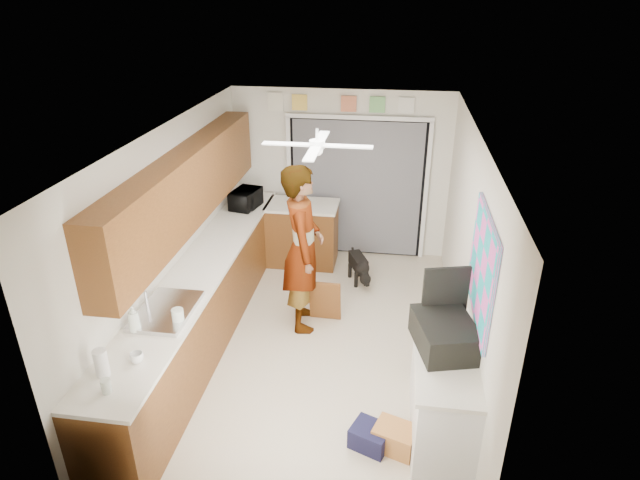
{
  "coord_description": "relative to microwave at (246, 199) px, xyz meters",
  "views": [
    {
      "loc": [
        0.81,
        -5.09,
        3.79
      ],
      "look_at": [
        0.0,
        0.4,
        1.15
      ],
      "focal_mm": 30.0,
      "sensor_mm": 36.0,
      "label": 1
    }
  ],
  "objects": [
    {
      "name": "floor",
      "position": [
        1.26,
        -1.75,
        -1.07
      ],
      "size": [
        5.0,
        5.0,
        0.0
      ],
      "primitive_type": "plane",
      "color": "beige",
      "rests_on": "ground"
    },
    {
      "name": "ceiling",
      "position": [
        1.26,
        -1.75,
        1.43
      ],
      "size": [
        5.0,
        5.0,
        0.0
      ],
      "primitive_type": "plane",
      "rotation": [
        3.14,
        0.0,
        0.0
      ],
      "color": "white",
      "rests_on": "ground"
    },
    {
      "name": "wall_back",
      "position": [
        1.26,
        0.75,
        0.18
      ],
      "size": [
        3.2,
        0.0,
        3.2
      ],
      "primitive_type": "plane",
      "rotation": [
        1.57,
        0.0,
        0.0
      ],
      "color": "silver",
      "rests_on": "ground"
    },
    {
      "name": "wall_front",
      "position": [
        1.26,
        -4.25,
        0.18
      ],
      "size": [
        3.2,
        0.0,
        3.2
      ],
      "primitive_type": "plane",
      "rotation": [
        -1.57,
        0.0,
        0.0
      ],
      "color": "silver",
      "rests_on": "ground"
    },
    {
      "name": "wall_left",
      "position": [
        -0.34,
        -1.75,
        0.18
      ],
      "size": [
        0.0,
        5.0,
        5.0
      ],
      "primitive_type": "plane",
      "rotation": [
        1.57,
        0.0,
        1.57
      ],
      "color": "silver",
      "rests_on": "ground"
    },
    {
      "name": "wall_right",
      "position": [
        2.86,
        -1.75,
        0.18
      ],
      "size": [
        0.0,
        5.0,
        5.0
      ],
      "primitive_type": "plane",
      "rotation": [
        1.57,
        0.0,
        -1.57
      ],
      "color": "silver",
      "rests_on": "ground"
    },
    {
      "name": "left_base_cabinets",
      "position": [
        -0.04,
        -1.75,
        -0.62
      ],
      "size": [
        0.6,
        4.8,
        0.9
      ],
      "primitive_type": "cube",
      "color": "brown",
      "rests_on": "floor"
    },
    {
      "name": "left_countertop",
      "position": [
        -0.03,
        -1.75,
        -0.15
      ],
      "size": [
        0.62,
        4.8,
        0.04
      ],
      "primitive_type": "cube",
      "color": "white",
      "rests_on": "left_base_cabinets"
    },
    {
      "name": "upper_cabinets",
      "position": [
        -0.18,
        -1.55,
        0.73
      ],
      "size": [
        0.32,
        4.0,
        0.8
      ],
      "primitive_type": "cube",
      "color": "brown",
      "rests_on": "wall_left"
    },
    {
      "name": "sink_basin",
      "position": [
        -0.03,
        -2.75,
        -0.12
      ],
      "size": [
        0.5,
        0.76,
        0.06
      ],
      "primitive_type": "cube",
      "color": "silver",
      "rests_on": "left_countertop"
    },
    {
      "name": "faucet",
      "position": [
        -0.22,
        -2.75,
        -0.02
      ],
      "size": [
        0.03,
        0.03,
        0.22
      ],
      "primitive_type": "cylinder",
      "color": "silver",
      "rests_on": "left_countertop"
    },
    {
      "name": "peninsula_base",
      "position": [
        0.76,
        0.25,
        -0.62
      ],
      "size": [
        1.0,
        0.6,
        0.9
      ],
      "primitive_type": "cube",
      "color": "brown",
      "rests_on": "floor"
    },
    {
      "name": "peninsula_top",
      "position": [
        0.76,
        0.25,
        -0.15
      ],
      "size": [
        1.04,
        0.64,
        0.04
      ],
      "primitive_type": "cube",
      "color": "white",
      "rests_on": "peninsula_base"
    },
    {
      "name": "back_opening_recess",
      "position": [
        1.51,
        0.72,
        -0.02
      ],
      "size": [
        2.0,
        0.06,
        2.1
      ],
      "primitive_type": "cube",
      "color": "black",
      "rests_on": "wall_back"
    },
    {
      "name": "curtain_panel",
      "position": [
        1.51,
        0.68,
        -0.02
      ],
      "size": [
        1.9,
        0.03,
        2.05
      ],
      "primitive_type": "cube",
      "color": "slate",
      "rests_on": "wall_back"
    },
    {
      "name": "door_trim_left",
      "position": [
        0.49,
        0.69,
        -0.02
      ],
      "size": [
        0.06,
        0.04,
        2.1
      ],
      "primitive_type": "cube",
      "color": "white",
      "rests_on": "wall_back"
    },
    {
      "name": "door_trim_right",
      "position": [
        2.53,
        0.69,
        -0.02
      ],
      "size": [
        0.06,
        0.04,
        2.1
      ],
      "primitive_type": "cube",
      "color": "white",
      "rests_on": "wall_back"
    },
    {
      "name": "door_trim_head",
      "position": [
        1.51,
        0.69,
        1.05
      ],
      "size": [
        2.1,
        0.04,
        0.06
      ],
      "primitive_type": "cube",
      "color": "white",
      "rests_on": "wall_back"
    },
    {
      "name": "header_frame_0",
      "position": [
        0.66,
        0.72,
        1.23
      ],
      "size": [
        0.22,
        0.02,
        0.22
      ],
      "primitive_type": "cube",
      "color": "#F1CA50",
      "rests_on": "wall_back"
    },
    {
      "name": "header_frame_2",
      "position": [
        1.36,
        0.72,
        1.23
      ],
      "size": [
        0.22,
        0.02,
        0.22
      ],
      "primitive_type": "cube",
      "color": "#D57550",
      "rests_on": "wall_back"
    },
    {
      "name": "header_frame_3",
      "position": [
        1.76,
        0.72,
        1.23
      ],
      "size": [
        0.22,
        0.02,
        0.22
      ],
      "primitive_type": "cube",
      "color": "#6EB567",
      "rests_on": "wall_back"
    },
    {
      "name": "header_frame_4",
      "position": [
        2.16,
        0.72,
        1.23
      ],
      "size": [
        0.22,
        0.02,
        0.22
      ],
      "primitive_type": "cube",
      "color": "silver",
      "rests_on": "wall_back"
    },
    {
      "name": "route66_sign",
      "position": [
        0.31,
        0.72,
        1.23
      ],
      "size": [
        0.22,
        0.02,
        0.26
      ],
      "primitive_type": "cube",
      "color": "silver",
      "rests_on": "wall_back"
    },
    {
      "name": "right_counter_base",
      "position": [
        2.61,
        -2.95,
        -0.62
      ],
      "size": [
        0.5,
        1.4,
        0.9
      ],
      "primitive_type": "cube",
      "color": "white",
      "rests_on": "floor"
    },
    {
      "name": "right_counter_top",
      "position": [
        2.6,
        -2.95,
        -0.15
      ],
      "size": [
        0.54,
        1.44,
        0.04
      ],
      "primitive_type": "cube",
      "color": "white",
      "rests_on": "right_counter_base"
    },
    {
      "name": "abstract_painting",
      "position": [
        2.84,
        -2.75,
        0.58
      ],
      "size": [
        0.03,
        1.15,
        0.95
      ],
      "primitive_type": "cube",
      "color": "#EE57C5",
      "rests_on": "wall_right"
    },
    {
      "name": "ceiling_fan",
      "position": [
        1.26,
        -1.55,
        1.25
      ],
      "size": [
        1.14,
        1.14,
        0.24
      ],
      "primitive_type": "cube",
      "color": "white",
      "rests_on": "ceiling"
    },
    {
      "name": "microwave",
      "position": [
        0.0,
        0.0,
        0.0
      ],
      "size": [
        0.41,
        0.53,
        0.26
      ],
      "primitive_type": "imported",
      "rotation": [
        0.0,
        0.0,
        1.37
      ],
      "color": "black",
      "rests_on": "left_countertop"
    },
    {
      "name": "soap_bottle",
      "position": [
        -0.18,
        -3.09,
        0.01
      ],
      "size": [
        0.13,
        0.13,
        0.29
      ],
      "primitive_type": "imported",
      "rotation": [
        0.0,
        0.0,
        0.16
      ],
      "color": "silver",
      "rests_on": "left_countertop"
    },
    {
      "name": "cup",
      "position": [
        0.03,
        -3.5,
        -0.09
      ],
      "size": [
        0.12,
        0.12,
        0.09
      ],
      "primitive_type": "imported",
      "rotation": [
        0.0,
        0.0,
        0.09
      ],
      "color": "white",
      "rests_on": "left_countertop"
    },
    {
      "name": "jar_a",
      "position": [
        0.16,
        -2.91,
        -0.05
      ],
      "size": [
        0.14,
        0.14,
        0.16
      ],
      "primitive_type": "cylinder",
      "rotation": [
        0.0,
        0.0,
        -0.3
      ],
      "color": "silver",
      "rests_on": "left_countertop"
    },
    {
      "name": "jar_b",
      "position": [
        -0.03,
        -3.88,
        -0.07
      ],
      "size": [
        0.09,
        0.09,
        0.12
      ],
      "primitive_type": "cylinder",
      "rotation": [
        0.0,
        0.0,
        0.23
      ],
      "color": "silver",
      "rests_on": "left_countertop"
    },
    {
      "name": "paper_towel_roll",
      "position": [
        -0.16,
        -3.69,
        -0.01
      ],
      "size": [
        0.12,
        0.12,
        0.24
      ],
      "primitive_type": "cylinder",
      "rotation": [
        0.0,
        0.0,
        0.07
      ],
      "color": "white",
      "rests_on": "left_countertop"
    },
    {
      "name": "suitcase",
      "position": [
        2.58,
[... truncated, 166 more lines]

